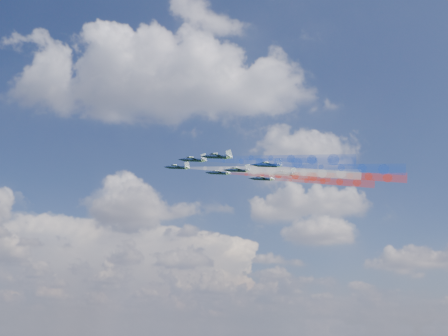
# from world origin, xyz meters

# --- Properties ---
(jet_lead) EXTENTS (13.34, 11.99, 5.46)m
(jet_lead) POSITION_xyz_m (3.00, 1.02, 140.57)
(jet_lead) COLOR black
(trail_lead) EXTENTS (35.76, 15.31, 9.15)m
(trail_lead) POSITION_xyz_m (24.63, -6.14, 137.33)
(trail_lead) COLOR white
(jet_inner_left) EXTENTS (13.34, 11.99, 5.46)m
(jet_inner_left) POSITION_xyz_m (9.93, -12.96, 138.56)
(jet_inner_left) COLOR black
(trail_inner_left) EXTENTS (35.76, 15.31, 9.15)m
(trail_inner_left) POSITION_xyz_m (31.56, -20.11, 135.31)
(trail_inner_left) COLOR blue
(jet_inner_right) EXTENTS (13.34, 11.99, 5.46)m
(jet_inner_right) POSITION_xyz_m (17.72, 7.40, 140.37)
(jet_inner_right) COLOR black
(trail_inner_right) EXTENTS (35.76, 15.31, 9.15)m
(trail_inner_right) POSITION_xyz_m (39.34, 0.25, 137.12)
(trail_inner_right) COLOR red
(jet_outer_left) EXTENTS (13.34, 11.99, 5.46)m
(jet_outer_left) POSITION_xyz_m (18.51, -26.05, 135.01)
(jet_outer_left) COLOR black
(trail_outer_left) EXTENTS (35.76, 15.31, 9.15)m
(trail_outer_left) POSITION_xyz_m (40.14, -33.21, 131.77)
(trail_outer_left) COLOR blue
(jet_center_third) EXTENTS (13.34, 11.99, 5.46)m
(jet_center_third) POSITION_xyz_m (24.70, -6.68, 136.81)
(jet_center_third) COLOR black
(trail_center_third) EXTENTS (35.76, 15.31, 9.15)m
(trail_center_third) POSITION_xyz_m (46.32, -13.84, 133.56)
(trail_center_third) COLOR white
(jet_outer_right) EXTENTS (13.34, 11.99, 5.46)m
(jet_outer_right) POSITION_xyz_m (34.27, 12.61, 139.50)
(jet_outer_right) COLOR black
(trail_outer_right) EXTENTS (35.76, 15.31, 9.15)m
(trail_outer_right) POSITION_xyz_m (55.90, 5.46, 136.25)
(trail_outer_right) COLOR red
(jet_rear_left) EXTENTS (13.34, 11.99, 5.46)m
(jet_rear_left) POSITION_xyz_m (34.20, -19.89, 134.18)
(jet_rear_left) COLOR black
(trail_rear_left) EXTENTS (35.76, 15.31, 9.15)m
(trail_rear_left) POSITION_xyz_m (55.82, -27.05, 130.94)
(trail_rear_left) COLOR blue
(jet_rear_right) EXTENTS (13.34, 11.99, 5.46)m
(jet_rear_right) POSITION_xyz_m (41.11, -0.87, 137.34)
(jet_rear_right) COLOR black
(trail_rear_right) EXTENTS (35.76, 15.31, 9.15)m
(trail_rear_right) POSITION_xyz_m (62.74, -8.03, 134.10)
(trail_rear_right) COLOR red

